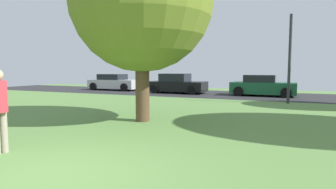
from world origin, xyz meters
The scene contains 7 objects.
ground_plane centered at (0.00, 0.00, 0.00)m, with size 44.00×44.00×0.00m, color #5B8442.
road_strip centered at (0.00, 16.00, 0.00)m, with size 44.00×6.40×0.01m, color #28282B.
oak_tree_center centered at (-0.94, 4.93, 3.99)m, with size 4.70×4.70×6.36m.
parked_car_silver centered at (-9.94, 16.39, 0.62)m, with size 4.31×2.00×1.34m.
parked_car_black centered at (-4.00, 15.79, 0.65)m, with size 4.12×2.09×1.43m.
parked_car_green centered at (1.95, 16.02, 0.64)m, with size 4.06×2.08×1.37m.
street_lamp_post centered at (3.55, 12.20, 2.25)m, with size 0.14×0.14×4.50m, color #2D2D33.
Camera 1 is at (3.60, -3.31, 1.76)m, focal length 29.90 mm.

